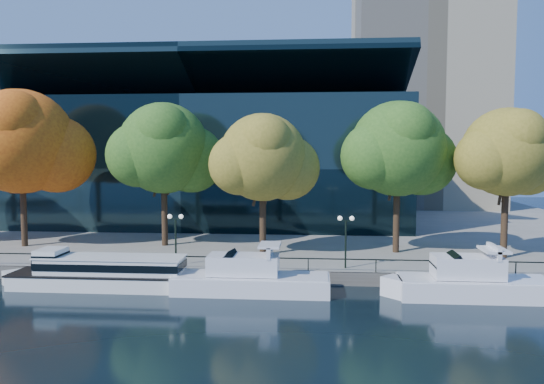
# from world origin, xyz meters

# --- Properties ---
(ground) EXTENTS (160.00, 160.00, 0.00)m
(ground) POSITION_xyz_m (0.00, 0.00, 0.00)
(ground) COLOR black
(ground) RESTS_ON ground
(promenade) EXTENTS (90.00, 67.08, 1.00)m
(promenade) POSITION_xyz_m (0.00, 36.38, 0.50)
(promenade) COLOR slate
(promenade) RESTS_ON ground
(railing) EXTENTS (88.20, 0.08, 0.99)m
(railing) POSITION_xyz_m (0.00, 3.25, 1.94)
(railing) COLOR black
(railing) RESTS_ON promenade
(convention_building) EXTENTS (50.00, 24.57, 21.43)m
(convention_building) POSITION_xyz_m (-4.00, 31.79, 8.51)
(convention_building) COLOR black
(convention_building) RESTS_ON ground
(office_tower) EXTENTS (22.50, 22.50, 65.90)m
(office_tower) POSITION_xyz_m (28.00, 55.00, 33.02)
(office_tower) COLOR tan
(office_tower) RESTS_ON ground
(tour_boat) EXTENTS (14.89, 3.32, 2.83)m
(tour_boat) POSITION_xyz_m (-5.10, 0.98, 1.20)
(tour_boat) COLOR silver
(tour_boat) RESTS_ON ground
(cruiser_near) EXTENTS (12.15, 3.13, 3.52)m
(cruiser_near) POSITION_xyz_m (5.57, 0.46, 1.09)
(cruiser_near) COLOR white
(cruiser_near) RESTS_ON ground
(cruiser_far) EXTENTS (11.31, 3.13, 3.69)m
(cruiser_far) POSITION_xyz_m (20.78, 0.36, 1.17)
(cruiser_far) COLOR white
(cruiser_far) RESTS_ON ground
(tree_1) EXTENTS (12.13, 9.95, 14.66)m
(tree_1) POSITION_xyz_m (-16.58, 11.37, 10.60)
(tree_1) COLOR black
(tree_1) RESTS_ON promenade
(tree_2) EXTENTS (10.64, 8.73, 13.45)m
(tree_2) POSITION_xyz_m (-3.53, 12.79, 10.01)
(tree_2) COLOR black
(tree_2) RESTS_ON promenade
(tree_3) EXTENTS (9.39, 7.70, 12.16)m
(tree_3) POSITION_xyz_m (6.15, 9.16, 9.24)
(tree_3) COLOR black
(tree_3) RESTS_ON promenade
(tree_4) EXTENTS (10.41, 8.54, 13.30)m
(tree_4) POSITION_xyz_m (17.81, 11.20, 9.95)
(tree_4) COLOR black
(tree_4) RESTS_ON promenade
(tree_5) EXTENTS (9.20, 7.55, 12.54)m
(tree_5) POSITION_xyz_m (26.45, 9.56, 9.69)
(tree_5) COLOR black
(tree_5) RESTS_ON promenade
(lamp_1) EXTENTS (1.26, 0.36, 4.03)m
(lamp_1) POSITION_xyz_m (-0.40, 4.50, 3.98)
(lamp_1) COLOR black
(lamp_1) RESTS_ON promenade
(lamp_2) EXTENTS (1.26, 0.36, 4.03)m
(lamp_2) POSITION_xyz_m (12.83, 4.50, 3.98)
(lamp_2) COLOR black
(lamp_2) RESTS_ON promenade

